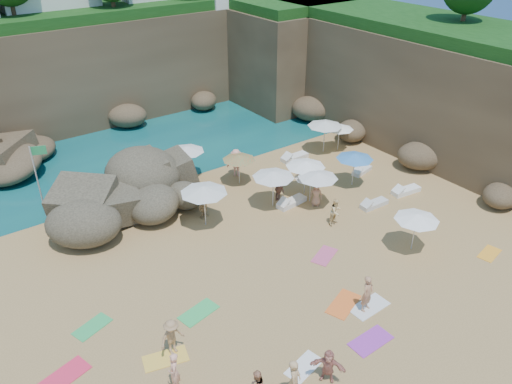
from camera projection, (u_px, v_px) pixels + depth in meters
ground at (259, 262)px, 25.01m from camera, size 120.00×120.00×0.00m
seawater at (67, 100)px, 46.06m from camera, size 120.00×120.00×0.00m
cliff_back at (101, 65)px, 41.59m from camera, size 44.00×8.00×8.00m
cliff_right at (397, 79)px, 38.32m from camera, size 8.00×30.00×8.00m
cliff_corner at (279, 51)px, 45.72m from camera, size 10.00×12.00×8.00m
rock_outcrop at (133, 207)px, 29.65m from camera, size 7.97×6.27×3.00m
flag_pole at (38, 172)px, 27.39m from camera, size 0.84×0.31×4.42m
parasol_0 at (273, 174)px, 28.66m from camera, size 2.46×2.46×2.33m
parasol_1 at (186, 149)px, 31.93m from camera, size 2.33×2.33×2.20m
parasol_2 at (325, 123)px, 35.23m from camera, size 2.51×2.51×2.37m
parasol_3 at (306, 164)px, 29.91m from camera, size 2.41×2.41×2.28m
parasol_4 at (340, 127)px, 35.77m from camera, size 2.02×2.02×1.91m
parasol_5 at (204, 189)px, 26.86m from camera, size 2.60×2.60×2.46m
parasol_6 at (239, 157)px, 31.28m from camera, size 2.11×2.11×2.00m
parasol_8 at (318, 175)px, 28.77m from camera, size 2.35×2.35×2.22m
parasol_9 at (311, 176)px, 29.37m from camera, size 1.99×1.99×1.88m
parasol_10 at (355, 156)px, 30.99m from camera, size 2.33×2.33×2.20m
parasol_11 at (417, 217)px, 25.01m from camera, size 2.27×2.27×2.15m
lounger_0 at (292, 202)px, 29.78m from camera, size 2.02×0.84×0.31m
lounger_1 at (295, 157)px, 35.08m from camera, size 2.07×0.72×0.32m
lounger_2 at (362, 171)px, 33.38m from camera, size 1.78×0.93×0.26m
lounger_3 at (304, 166)px, 33.87m from camera, size 2.09×1.35×0.31m
lounger_4 at (406, 191)px, 31.00m from camera, size 1.99×0.88×0.30m
lounger_5 at (374, 204)px, 29.62m from camera, size 1.84×0.69×0.28m
towel_2 at (343, 304)px, 22.36m from camera, size 2.09×1.54×0.03m
towel_3 at (199, 312)px, 21.89m from camera, size 1.91×1.22×0.03m
towel_4 at (166, 359)px, 19.66m from camera, size 1.90×1.28×0.03m
towel_5 at (304, 367)px, 19.31m from camera, size 1.72×1.11×0.03m
towel_6 at (371, 341)px, 20.46m from camera, size 1.86×0.94×0.03m
towel_7 at (64, 376)px, 18.92m from camera, size 2.06×1.41×0.03m
towel_9 at (325, 256)px, 25.47m from camera, size 1.84×1.42×0.03m
towel_10 at (489, 253)px, 25.62m from camera, size 1.59×1.00×0.03m
towel_11 at (92, 327)px, 21.15m from camera, size 1.77×1.26×0.03m
towel_13 at (369, 307)px, 22.21m from camera, size 1.88×0.97×0.03m
person_stand_0 at (294, 380)px, 17.64m from camera, size 0.81×0.79×1.87m
person_stand_2 at (236, 163)px, 32.65m from camera, size 1.29×1.06×1.87m
person_stand_3 at (279, 189)px, 29.77m from camera, size 0.47×1.03×1.73m
person_stand_4 at (316, 194)px, 29.44m from camera, size 0.76×0.81×1.47m
person_stand_5 at (204, 205)px, 28.30m from camera, size 1.43×1.08×1.53m
person_stand_6 at (174, 372)px, 18.08m from camera, size 0.62×0.73×1.68m
person_lie_0 at (173, 349)px, 19.83m from camera, size 1.29×1.79×0.44m
person_lie_3 at (327, 376)px, 18.71m from camera, size 1.96×1.94×0.38m
person_lie_4 at (366, 306)px, 21.96m from camera, size 0.95×1.86×0.42m
person_lie_5 at (335, 219)px, 27.89m from camera, size 0.99×1.65×0.59m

